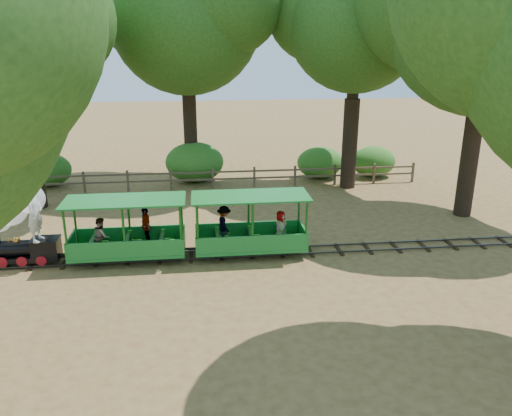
{
  "coord_description": "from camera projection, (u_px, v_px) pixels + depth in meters",
  "views": [
    {
      "loc": [
        -1.59,
        -15.18,
        6.78
      ],
      "look_at": [
        0.22,
        0.5,
        1.46
      ],
      "focal_mm": 35.0,
      "sensor_mm": 36.0,
      "label": 1
    }
  ],
  "objects": [
    {
      "name": "oak_ne",
      "position": [
        356.0,
        14.0,
        21.85
      ],
      "size": [
        7.81,
        6.88,
        10.7
      ],
      "color": "#2D2116",
      "rests_on": "ground"
    },
    {
      "name": "carriage_rear",
      "position": [
        248.0,
        231.0,
        16.4
      ],
      "size": [
        3.77,
        1.54,
        1.96
      ],
      "color": "#1A782C",
      "rests_on": "track"
    },
    {
      "name": "oak_nw",
      "position": [
        14.0,
        32.0,
        19.18
      ],
      "size": [
        8.08,
        7.11,
        9.98
      ],
      "color": "#2D2116",
      "rests_on": "ground"
    },
    {
      "name": "locomotive",
      "position": [
        18.0,
        219.0,
        15.4
      ],
      "size": [
        2.3,
        1.14,
        2.72
      ],
      "color": "black",
      "rests_on": "ground"
    },
    {
      "name": "shrub_mid_w",
      "position": [
        195.0,
        162.0,
        24.87
      ],
      "size": [
        2.89,
        2.22,
        2.0
      ],
      "primitive_type": "ellipsoid",
      "color": "#2D6B1E",
      "rests_on": "ground"
    },
    {
      "name": "ground",
      "position": [
        251.0,
        254.0,
        16.63
      ],
      "size": [
        90.0,
        90.0,
        0.0
      ],
      "primitive_type": "plane",
      "color": "#9C7743",
      "rests_on": "ground"
    },
    {
      "name": "oak_e",
      "position": [
        489.0,
        2.0,
        17.94
      ],
      "size": [
        9.27,
        8.16,
        11.41
      ],
      "color": "#2D2116",
      "rests_on": "ground"
    },
    {
      "name": "shrub_mid_e",
      "position": [
        320.0,
        162.0,
        25.62
      ],
      "size": [
        2.35,
        1.81,
        1.63
      ],
      "primitive_type": "ellipsoid",
      "color": "#2D6B1E",
      "rests_on": "ground"
    },
    {
      "name": "shrub_east",
      "position": [
        373.0,
        161.0,
        25.93
      ],
      "size": [
        2.3,
        1.77,
        1.59
      ],
      "primitive_type": "ellipsoid",
      "color": "#2D6B1E",
      "rests_on": "ground"
    },
    {
      "name": "oak_nc",
      "position": [
        184.0,
        8.0,
        22.83
      ],
      "size": [
        8.88,
        7.82,
        11.36
      ],
      "color": "#2D2116",
      "rests_on": "ground"
    },
    {
      "name": "fence",
      "position": [
        234.0,
        176.0,
        23.98
      ],
      "size": [
        18.1,
        0.1,
        1.0
      ],
      "color": "brown",
      "rests_on": "ground"
    },
    {
      "name": "shrub_west",
      "position": [
        46.0,
        170.0,
        24.15
      ],
      "size": [
        2.37,
        1.82,
        1.64
      ],
      "primitive_type": "ellipsoid",
      "color": "#2D6B1E",
      "rests_on": "ground"
    },
    {
      "name": "carriage_front",
      "position": [
        127.0,
        237.0,
        15.95
      ],
      "size": [
        3.77,
        1.54,
        1.96
      ],
      "color": "#1A782C",
      "rests_on": "track"
    },
    {
      "name": "track",
      "position": [
        251.0,
        252.0,
        16.61
      ],
      "size": [
        22.0,
        1.0,
        0.1
      ],
      "color": "#3F3D3A",
      "rests_on": "ground"
    }
  ]
}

